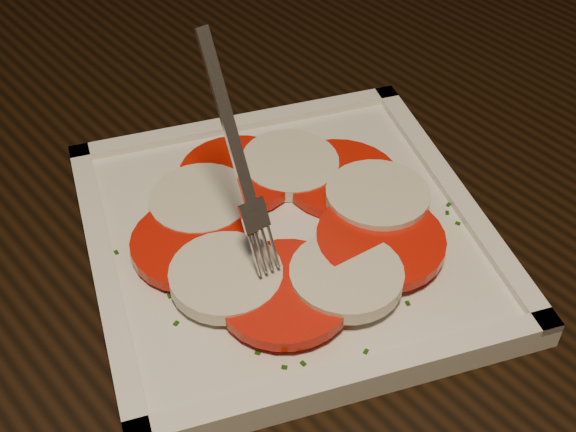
{
  "coord_description": "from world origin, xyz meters",
  "views": [
    {
      "loc": [
        -0.14,
        -0.56,
        1.16
      ],
      "look_at": [
        0.09,
        -0.24,
        0.78
      ],
      "focal_mm": 50.0,
      "sensor_mm": 36.0,
      "label": 1
    }
  ],
  "objects": [
    {
      "name": "caprese_salad",
      "position": [
        0.09,
        -0.24,
        0.77
      ],
      "size": [
        0.22,
        0.22,
        0.03
      ],
      "color": "red",
      "rests_on": "plate"
    },
    {
      "name": "table",
      "position": [
        0.19,
        -0.15,
        0.65
      ],
      "size": [
        1.25,
        0.87,
        0.75
      ],
      "rotation": [
        0.0,
        0.0,
        0.06
      ],
      "color": "black",
      "rests_on": "ground"
    },
    {
      "name": "plate",
      "position": [
        0.09,
        -0.24,
        0.76
      ],
      "size": [
        0.34,
        0.34,
        0.01
      ],
      "primitive_type": "cube",
      "rotation": [
        0.0,
        0.0,
        -0.33
      ],
      "color": "silver",
      "rests_on": "table"
    },
    {
      "name": "fork",
      "position": [
        0.05,
        -0.24,
        0.86
      ],
      "size": [
        0.03,
        0.07,
        0.14
      ],
      "primitive_type": null,
      "rotation": [
        0.0,
        0.0,
        -0.06
      ],
      "color": "white",
      "rests_on": "caprese_salad"
    }
  ]
}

